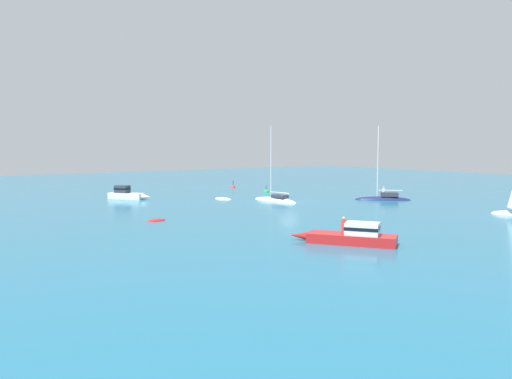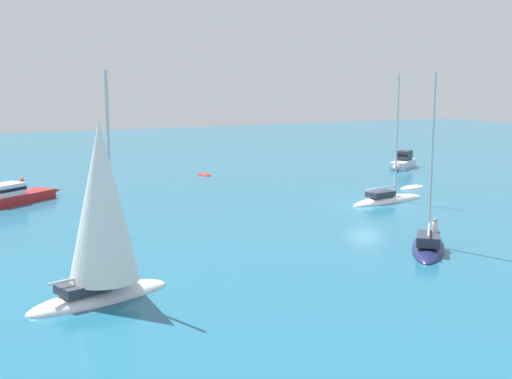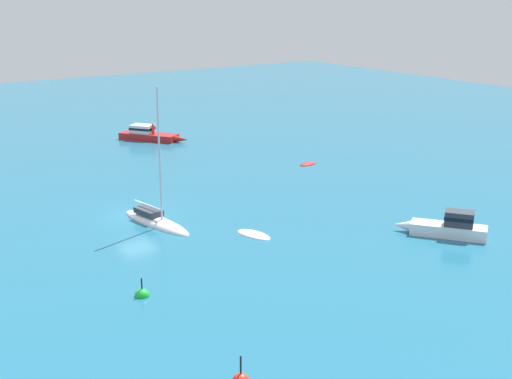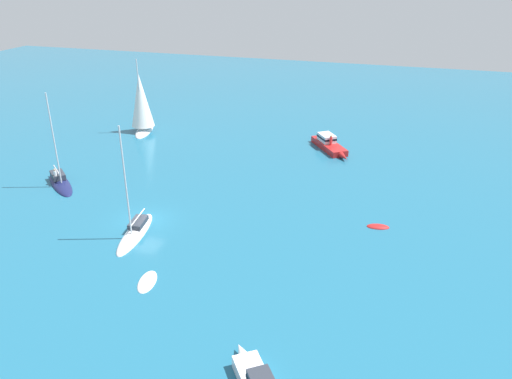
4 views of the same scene
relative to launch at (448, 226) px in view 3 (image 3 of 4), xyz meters
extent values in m
plane|color=#1E607F|center=(15.52, 15.17, -0.66)|extent=(160.00, 160.00, 0.00)
cube|color=white|center=(-0.06, -0.04, -0.26)|extent=(4.82, 4.07, 0.79)
cone|color=white|center=(2.37, 1.73, -0.26)|extent=(1.45, 1.36, 0.79)
cube|color=#2D333D|center=(-0.56, -0.41, 0.63)|extent=(2.16, 2.02, 0.99)
cube|color=black|center=(-0.56, -0.41, 0.68)|extent=(2.21, 2.07, 0.24)
cube|color=#B21E1E|center=(38.66, 2.89, -0.30)|extent=(6.29, 5.23, 0.72)
cone|color=#B21E1E|center=(35.47, 0.65, -0.30)|extent=(1.71, 1.50, 0.72)
cube|color=silver|center=(39.28, 3.33, 0.50)|extent=(2.82, 2.63, 0.89)
cube|color=black|center=(39.28, 3.33, 0.55)|extent=(2.88, 2.69, 0.24)
cylinder|color=red|center=(38.09, 2.63, 0.55)|extent=(0.32, 0.32, 0.99)
sphere|color=tan|center=(38.09, 2.63, 1.17)|extent=(0.24, 0.24, 0.24)
ellipsoid|color=#B21E1E|center=(20.41, -4.47, -0.66)|extent=(1.27, 2.05, 0.42)
ellipsoid|color=white|center=(7.33, 10.49, -0.66)|extent=(2.98, 1.85, 0.44)
ellipsoid|color=white|center=(13.13, 14.76, -0.66)|extent=(7.32, 2.70, 0.96)
cube|color=#2D333D|center=(13.98, 14.89, 0.02)|extent=(2.30, 1.44, 0.40)
cylinder|color=silver|center=(12.43, 14.64, 4.39)|extent=(0.13, 0.13, 9.14)
cylinder|color=silver|center=(14.02, 14.90, 0.47)|extent=(3.20, 0.62, 0.11)
sphere|color=green|center=(2.80, 20.73, -0.66)|extent=(0.82, 0.82, 0.82)
cylinder|color=black|center=(2.80, 20.73, 0.05)|extent=(0.08, 0.08, 0.60)
cylinder|color=black|center=(-7.18, 20.98, 0.11)|extent=(0.08, 0.08, 0.81)
camera|label=1|loc=(64.38, -22.94, 6.50)|focal=35.16mm
camera|label=2|loc=(44.49, 55.26, 8.66)|focal=47.12mm
camera|label=3|loc=(-28.75, 34.95, 15.10)|focal=48.98mm
camera|label=4|loc=(-18.40, -5.62, 20.01)|focal=34.96mm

